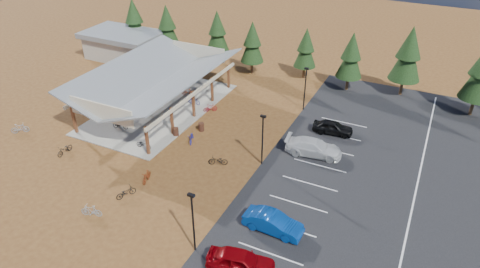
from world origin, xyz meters
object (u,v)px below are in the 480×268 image
(trash_bin_0, at_px, (176,132))
(bike_1, at_px, (132,118))
(car_0, at_px, (241,261))
(car_3, at_px, (314,147))
(bike_5, at_px, (167,120))
(outbuilding, at_px, (123,45))
(lamp_post_0, at_px, (193,219))
(bike_2, at_px, (147,94))
(bike_4, at_px, (144,144))
(bike_16, at_px, (218,161))
(bike_pavilion, at_px, (157,78))
(bike_0, at_px, (120,125))
(bike_14, at_px, (191,138))
(bike_15, at_px, (210,108))
(bike_6, at_px, (194,100))
(car_4, at_px, (333,127))
(bike_7, at_px, (187,91))
(lamp_post_1, at_px, (263,136))
(bike_9, at_px, (20,128))
(car_1, at_px, (273,223))
(bike_3, at_px, (168,77))
(bike_12, at_px, (126,192))
(trash_bin_1, at_px, (201,127))
(lamp_post_2, at_px, (305,86))
(bike_11, at_px, (147,176))
(bike_8, at_px, (65,150))
(bike_13, at_px, (91,211))

(trash_bin_0, bearing_deg, bike_1, 177.54)
(car_0, xyz_separation_m, car_3, (0.11, 15.77, -0.01))
(bike_5, xyz_separation_m, car_0, (15.75, -14.35, 0.25))
(outbuilding, bearing_deg, lamp_post_0, -43.99)
(bike_2, distance_m, bike_4, 11.53)
(bike_16, bearing_deg, car_0, 12.49)
(bike_pavilion, distance_m, bike_4, 9.19)
(bike_0, distance_m, bike_14, 8.14)
(bike_4, distance_m, bike_15, 9.86)
(bike_6, bearing_deg, car_4, -82.55)
(bike_7, bearing_deg, lamp_post_1, -136.31)
(outbuilding, bearing_deg, bike_0, -52.16)
(outbuilding, bearing_deg, bike_5, -39.19)
(bike_9, xyz_separation_m, bike_15, (15.56, 12.79, -0.06))
(car_1, bearing_deg, bike_6, 48.31)
(bike_0, distance_m, bike_2, 7.69)
(bike_0, distance_m, bike_3, 12.84)
(car_0, distance_m, car_3, 15.77)
(trash_bin_0, xyz_separation_m, bike_12, (1.71, -10.09, 0.02))
(bike_1, height_order, car_4, car_4)
(bike_12, bearing_deg, bike_16, -97.00)
(bike_5, relative_size, bike_15, 1.03)
(trash_bin_1, bearing_deg, bike_6, 128.59)
(lamp_post_2, xyz_separation_m, trash_bin_0, (-9.99, -11.31, -2.53))
(bike_11, bearing_deg, bike_4, 115.41)
(car_1, distance_m, car_3, 11.31)
(bike_pavilion, height_order, bike_3, bike_pavilion)
(lamp_post_2, bearing_deg, trash_bin_0, -131.45)
(bike_7, height_order, bike_14, bike_7)
(bike_12, distance_m, bike_15, 16.28)
(bike_1, bearing_deg, trash_bin_1, -90.17)
(bike_8, bearing_deg, bike_14, 35.45)
(bike_1, height_order, bike_16, bike_1)
(bike_5, height_order, car_1, car_1)
(lamp_post_2, xyz_separation_m, car_1, (4.28, -19.74, -2.18))
(lamp_post_1, xyz_separation_m, bike_9, (-24.92, -5.95, -2.44))
(bike_1, bearing_deg, lamp_post_0, -142.85)
(outbuilding, xyz_separation_m, bike_8, (11.26, -22.84, -1.54))
(bike_pavilion, distance_m, bike_15, 6.81)
(bike_7, bearing_deg, bike_14, -158.61)
(bike_3, xyz_separation_m, bike_13, (9.23, -24.31, -0.08))
(bike_5, bearing_deg, bike_4, -174.12)
(lamp_post_2, height_order, bike_15, lamp_post_2)
(bike_16, bearing_deg, bike_3, -155.99)
(lamp_post_1, distance_m, bike_9, 25.74)
(bike_pavilion, bearing_deg, lamp_post_1, -18.43)
(lamp_post_1, height_order, bike_11, lamp_post_1)
(bike_pavilion, bearing_deg, car_4, 9.43)
(bike_1, height_order, bike_5, bike_1)
(bike_4, height_order, bike_11, bike_11)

